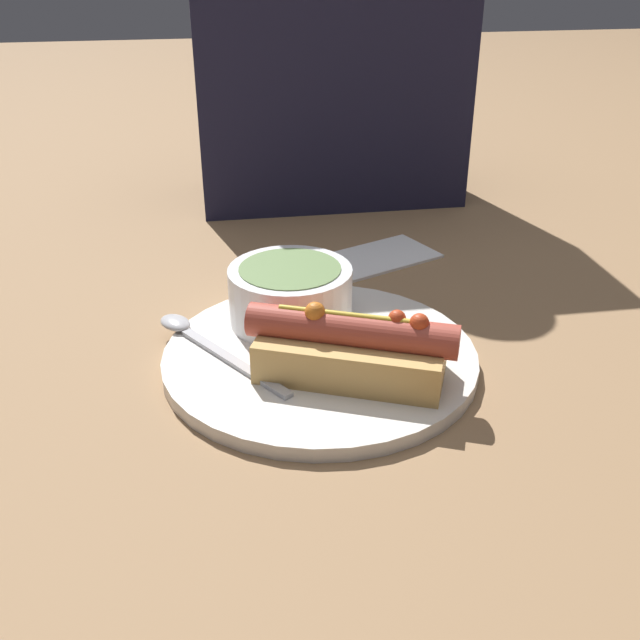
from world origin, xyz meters
TOP-DOWN VIEW (x-y plane):
  - ground_plane at (0.00, 0.00)m, footprint 4.00×4.00m
  - dinner_plate at (0.00, 0.00)m, footprint 0.26×0.26m
  - hot_dog at (0.02, -0.04)m, footprint 0.16×0.11m
  - soup_bowl at (-0.02, 0.06)m, footprint 0.11×0.11m
  - spoon at (-0.10, 0.03)m, footprint 0.11×0.15m
  - napkin at (0.09, 0.21)m, footprint 0.15×0.12m
  - seated_diner at (0.08, 0.43)m, footprint 0.33×0.15m

SIDE VIEW (x-z plane):
  - ground_plane at x=0.00m, z-range 0.00..0.00m
  - napkin at x=0.09m, z-range 0.00..0.01m
  - dinner_plate at x=0.00m, z-range 0.00..0.01m
  - spoon at x=-0.10m, z-range 0.01..0.02m
  - hot_dog at x=0.02m, z-range 0.01..0.07m
  - soup_bowl at x=-0.02m, z-range 0.01..0.06m
  - seated_diner at x=0.08m, z-range -0.04..0.46m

